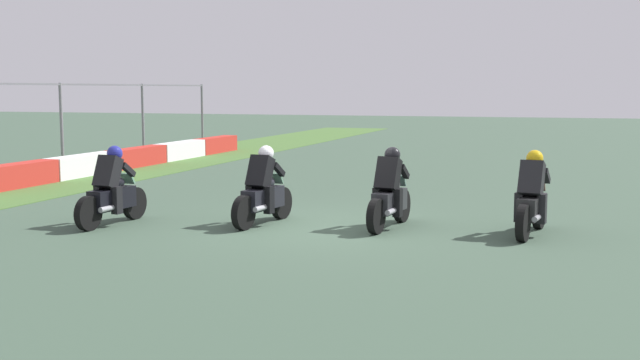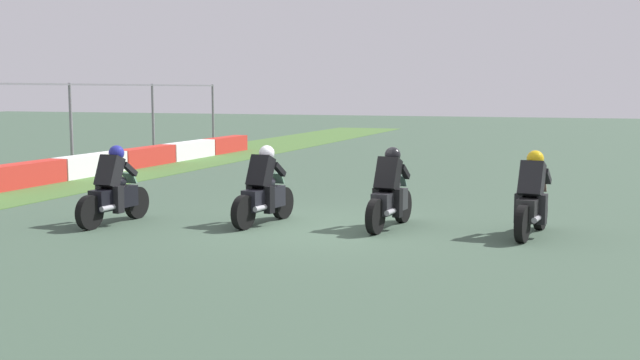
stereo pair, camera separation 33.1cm
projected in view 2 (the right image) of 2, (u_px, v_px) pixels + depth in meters
name	position (u px, v px, depth m)	size (l,w,h in m)	color
ground_plane	(320.00, 228.00, 14.56)	(120.00, 120.00, 0.00)	#3B5140
rider_lane_a	(532.00, 201.00, 13.67)	(2.04, 0.59, 1.51)	black
rider_lane_b	(390.00, 195.00, 14.44)	(2.04, 0.58, 1.51)	black
rider_lane_c	(264.00, 192.00, 14.88)	(2.04, 0.60, 1.51)	black
rider_lane_d	(114.00, 192.00, 14.90)	(2.04, 0.55, 1.51)	black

